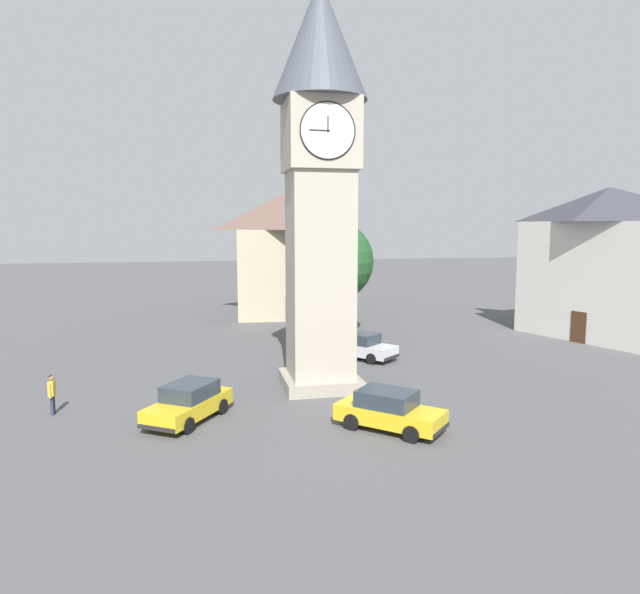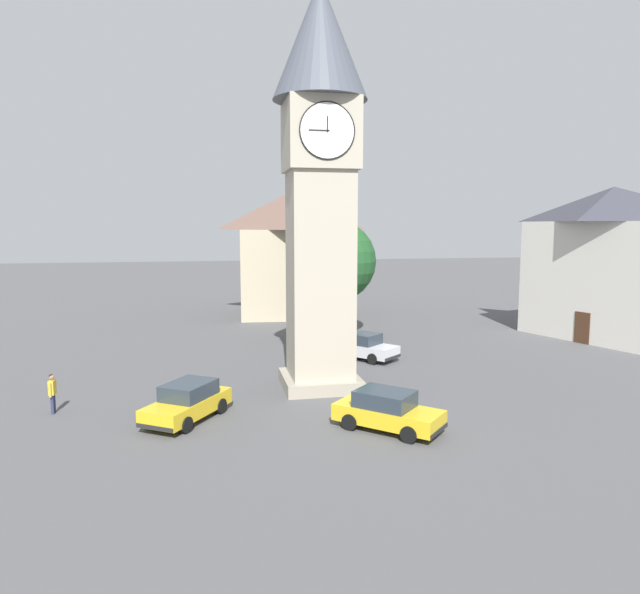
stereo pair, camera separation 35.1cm
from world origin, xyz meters
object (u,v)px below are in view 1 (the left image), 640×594
car_blue_kerb (361,346)px  building_shop_left (289,252)px  car_red_corner (389,410)px  lamp_post (322,302)px  pedestrian (52,391)px  car_silver_kerb (189,402)px  tree (333,261)px  clock_tower (320,154)px  building_terrace_right (605,263)px

car_blue_kerb → building_shop_left: (1.62, -17.22, 4.70)m
car_red_corner → lamp_post: lamp_post is taller
pedestrian → building_shop_left: 28.23m
car_silver_kerb → pedestrian: size_ratio=2.59×
tree → car_silver_kerb: bearing=58.8°
tree → building_shop_left: (1.50, -10.30, 0.15)m
car_silver_kerb → pedestrian: 5.87m
pedestrian → car_silver_kerb: bearing=161.2°
clock_tower → car_silver_kerb: 12.58m
clock_tower → building_terrace_right: bearing=-160.4°
car_red_corner → tree: tree is taller
car_red_corner → building_shop_left: (-0.55, -28.81, 4.70)m
pedestrian → tree: (-15.18, -13.99, 4.31)m
pedestrian → building_terrace_right: size_ratio=0.14×
car_blue_kerb → pedestrian: (15.29, 7.07, 0.25)m
car_red_corner → tree: 19.17m
car_blue_kerb → car_silver_kerb: same height
clock_tower → lamp_post: (-1.73, -7.67, -8.02)m
building_shop_left → building_terrace_right: size_ratio=0.87×
car_blue_kerb → car_silver_kerb: (9.74, 8.96, 0.00)m
pedestrian → tree: 21.09m
clock_tower → lamp_post: size_ratio=4.18×
car_red_corner → building_terrace_right: size_ratio=0.34×
car_blue_kerb → tree: 8.29m
building_shop_left → building_terrace_right: (-19.53, 14.91, -0.19)m
pedestrian → building_shop_left: building_shop_left is taller
car_silver_kerb → building_terrace_right: building_terrace_right is taller
car_red_corner → lamp_post: size_ratio=0.91×
car_blue_kerb → car_red_corner: size_ratio=1.02×
car_red_corner → building_shop_left: 29.19m
tree → building_shop_left: bearing=-81.7°
building_terrace_right → lamp_post: 19.88m
car_blue_kerb → lamp_post: bearing=-51.8°
building_shop_left → tree: bearing=98.3°
tree → lamp_post: 5.38m
building_terrace_right → lamp_post: bearing=-0.1°
car_blue_kerb → building_shop_left: building_shop_left is taller
car_red_corner → building_terrace_right: 24.83m
car_silver_kerb → lamp_post: bearing=-124.9°
building_shop_left → lamp_post: building_shop_left is taller
tree → building_shop_left: size_ratio=0.76×
car_red_corner → building_shop_left: building_shop_left is taller
clock_tower → building_shop_left: 23.32m
car_silver_kerb → pedestrian: (5.56, -1.89, 0.25)m
car_silver_kerb → building_shop_left: size_ratio=0.41×
clock_tower → car_blue_kerb: size_ratio=4.50×
building_terrace_right → lamp_post: (19.76, -0.03, -2.18)m
clock_tower → car_blue_kerb: (-3.58, -5.32, -10.35)m
car_red_corner → building_terrace_right: building_terrace_right is taller
clock_tower → pedestrian: 15.57m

